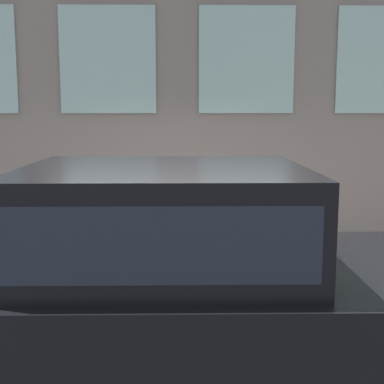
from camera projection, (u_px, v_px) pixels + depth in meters
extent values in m
plane|color=#2D2D30|center=(176.00, 335.00, 5.47)|extent=(80.00, 80.00, 0.00)
cube|color=#B2ADA3|center=(177.00, 285.00, 6.76)|extent=(2.62, 60.00, 0.17)
cube|color=#9EBCB2|center=(384.00, 60.00, 7.64)|extent=(0.03, 1.36, 1.50)
cube|color=#9EBCB2|center=(247.00, 60.00, 7.61)|extent=(0.03, 1.36, 1.50)
cube|color=#9EBCB2|center=(108.00, 60.00, 7.58)|extent=(0.03, 1.36, 1.50)
cylinder|color=#2D7260|center=(217.00, 301.00, 5.90)|extent=(0.27, 0.27, 0.04)
cylinder|color=#2D7260|center=(217.00, 277.00, 5.86)|extent=(0.20, 0.20, 0.59)
sphere|color=#2C5D50|center=(217.00, 251.00, 5.81)|extent=(0.21, 0.21, 0.21)
cylinder|color=black|center=(217.00, 245.00, 5.80)|extent=(0.07, 0.07, 0.09)
cylinder|color=#2D7260|center=(231.00, 271.00, 5.85)|extent=(0.09, 0.10, 0.09)
cylinder|color=#2D7260|center=(203.00, 271.00, 5.84)|extent=(0.09, 0.10, 0.09)
cylinder|color=#232328|center=(168.00, 273.00, 6.12)|extent=(0.08, 0.08, 0.53)
cylinder|color=#232328|center=(168.00, 270.00, 6.22)|extent=(0.08, 0.08, 0.53)
cube|color=#72288C|center=(168.00, 232.00, 6.10)|extent=(0.14, 0.10, 0.40)
cylinder|color=#72288C|center=(168.00, 234.00, 6.00)|extent=(0.06, 0.06, 0.38)
cylinder|color=#72288C|center=(168.00, 230.00, 6.20)|extent=(0.06, 0.06, 0.38)
sphere|color=beige|center=(168.00, 208.00, 6.06)|extent=(0.18, 0.18, 0.18)
cylinder|color=black|center=(26.00, 315.00, 5.09)|extent=(0.24, 0.69, 0.69)
cylinder|color=black|center=(309.00, 313.00, 5.14)|extent=(0.24, 0.69, 0.69)
cube|color=black|center=(165.00, 312.00, 4.14)|extent=(2.09, 4.37, 0.78)
cube|color=black|center=(164.00, 216.00, 4.03)|extent=(1.84, 2.10, 0.74)
cube|color=#1E232D|center=(164.00, 216.00, 4.03)|extent=(1.85, 1.93, 0.48)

